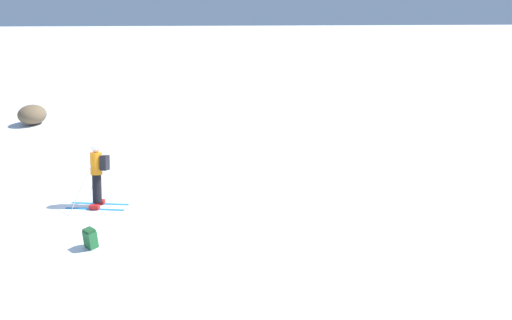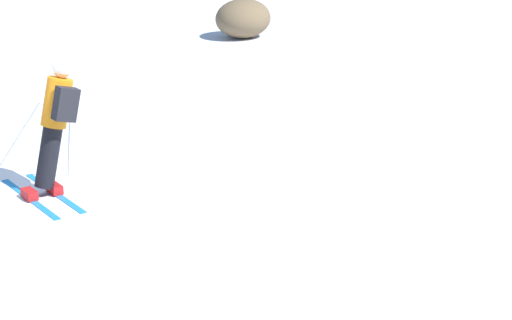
{
  "view_description": "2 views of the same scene",
  "coord_description": "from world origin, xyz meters",
  "views": [
    {
      "loc": [
        11.25,
        3.67,
        5.49
      ],
      "look_at": [
        0.8,
        4.7,
        1.55
      ],
      "focal_mm": 28.0,
      "sensor_mm": 36.0,
      "label": 1
    },
    {
      "loc": [
        6.0,
        9.43,
        4.23
      ],
      "look_at": [
        -1.14,
        2.72,
        0.83
      ],
      "focal_mm": 60.0,
      "sensor_mm": 36.0,
      "label": 2
    }
  ],
  "objects": [
    {
      "name": "ground_plane",
      "position": [
        0.0,
        0.0,
        0.0
      ],
      "size": [
        300.0,
        300.0,
        0.0
      ],
      "primitive_type": "plane",
      "color": "white"
    },
    {
      "name": "skier",
      "position": [
        -0.07,
        0.07,
        1.05
      ],
      "size": [
        1.27,
        1.83,
        1.89
      ],
      "rotation": [
        0.0,
        0.0,
        -0.18
      ],
      "color": "#1E7AC6",
      "rests_on": "ground"
    },
    {
      "name": "spare_backpack",
      "position": [
        2.4,
        0.45,
        0.24
      ],
      "size": [
        0.36,
        0.37,
        0.5
      ],
      "rotation": [
        0.0,
        0.0,
        0.83
      ],
      "color": "#236633",
      "rests_on": "ground"
    },
    {
      "name": "exposed_boulder_0",
      "position": [
        -9.68,
        -5.77,
        0.5
      ],
      "size": [
        1.53,
        1.3,
        0.99
      ],
      "primitive_type": "ellipsoid",
      "color": "brown",
      "rests_on": "ground"
    }
  ]
}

